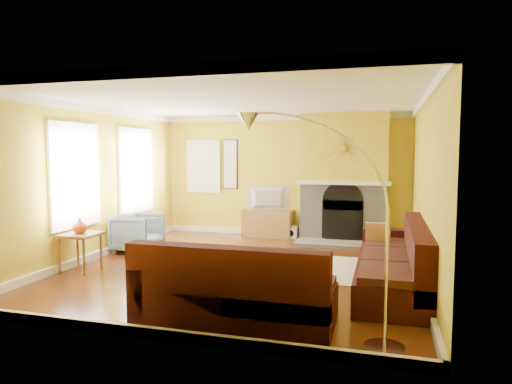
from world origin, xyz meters
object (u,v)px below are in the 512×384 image
(sectional_sofa, at_px, (303,257))
(side_table, at_px, (81,252))
(armchair, at_px, (138,233))
(coffee_table, at_px, (243,269))
(arc_lamp, at_px, (321,231))
(media_console, at_px, (268,223))

(sectional_sofa, relative_size, side_table, 5.92)
(armchair, bearing_deg, sectional_sofa, -113.91)
(sectional_sofa, height_order, armchair, sectional_sofa)
(armchair, bearing_deg, coffee_table, -119.17)
(armchair, distance_m, side_table, 1.52)
(side_table, bearing_deg, arc_lamp, -23.47)
(arc_lamp, bearing_deg, media_console, 109.36)
(side_table, height_order, arc_lamp, arc_lamp)
(coffee_table, bearing_deg, arc_lamp, -53.68)
(media_console, bearing_deg, coffee_table, -81.35)
(armchair, height_order, arc_lamp, arc_lamp)
(sectional_sofa, xyz_separation_m, armchair, (-3.41, 1.51, -0.09))
(side_table, bearing_deg, media_console, 60.10)
(media_console, height_order, armchair, armchair)
(sectional_sofa, distance_m, arc_lamp, 1.93)
(sectional_sofa, bearing_deg, armchair, 156.09)
(armchair, xyz_separation_m, side_table, (-0.13, -1.52, -0.06))
(sectional_sofa, xyz_separation_m, arc_lamp, (0.48, -1.75, 0.68))
(coffee_table, xyz_separation_m, arc_lamp, (1.36, -1.85, 0.94))
(coffee_table, height_order, armchair, armchair)
(media_console, distance_m, arc_lamp, 5.80)
(sectional_sofa, bearing_deg, arc_lamp, -74.75)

